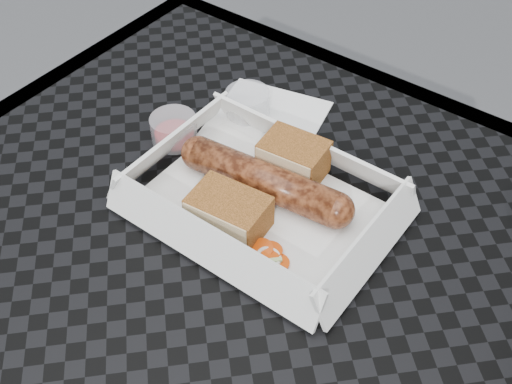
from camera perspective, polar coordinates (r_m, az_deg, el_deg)
patio_table at (r=0.62m, az=-2.57°, el=-15.41°), size 0.80×0.80×0.74m
food_tray at (r=0.63m, az=0.54°, el=-1.25°), size 0.22×0.15×0.00m
bratwurst at (r=0.63m, az=0.74°, el=1.04°), size 0.19×0.05×0.04m
bread_near at (r=0.65m, az=3.35°, el=3.01°), size 0.07×0.05×0.04m
bread_far at (r=0.60m, az=-2.42°, el=-1.83°), size 0.08×0.05×0.04m
veg_garnish at (r=0.58m, az=1.35°, el=-6.32°), size 0.03×0.03×0.00m
napkin at (r=0.73m, az=0.90°, el=6.40°), size 0.14×0.14×0.00m
condiment_cup_sauce at (r=0.70m, az=-7.32°, el=5.55°), size 0.05×0.05×0.03m
condiment_cup_empty at (r=0.73m, az=-0.75°, el=7.90°), size 0.05×0.05×0.03m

